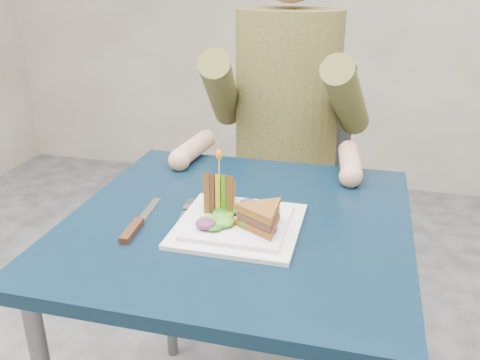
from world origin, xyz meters
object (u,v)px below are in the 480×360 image
(fork, at_px, (183,217))
(knife, at_px, (135,226))
(chair, at_px, (288,176))
(sandwich_upright, at_px, (220,194))
(sandwich_flat, at_px, (262,217))
(plate, at_px, (239,224))
(diner, at_px, (287,80))
(table, at_px, (238,248))

(fork, height_order, knife, knife)
(chair, bearing_deg, sandwich_upright, -93.34)
(sandwich_flat, bearing_deg, plate, 155.56)
(diner, bearing_deg, table, -90.00)
(plate, height_order, sandwich_flat, sandwich_flat)
(plate, bearing_deg, sandwich_upright, 140.90)
(sandwich_flat, relative_size, knife, 0.75)
(table, relative_size, plate, 2.88)
(sandwich_flat, bearing_deg, sandwich_upright, 147.61)
(knife, bearing_deg, table, 27.83)
(plate, relative_size, sandwich_flat, 1.57)
(diner, xyz_separation_m, plate, (0.01, -0.67, -0.18))
(chair, xyz_separation_m, fork, (-0.12, -0.77, 0.19))
(table, relative_size, sandwich_flat, 4.54)
(diner, bearing_deg, sandwich_upright, -93.95)
(table, bearing_deg, diner, 90.00)
(chair, distance_m, fork, 0.80)
(knife, bearing_deg, chair, 76.52)
(diner, relative_size, sandwich_upright, 5.23)
(plate, bearing_deg, fork, 174.83)
(chair, xyz_separation_m, plate, (0.01, -0.78, 0.20))
(fork, bearing_deg, sandwich_flat, -11.17)
(chair, distance_m, knife, 0.88)
(table, bearing_deg, chair, 90.00)
(sandwich_flat, xyz_separation_m, sandwich_upright, (-0.11, 0.07, 0.01))
(table, height_order, chair, chair)
(diner, bearing_deg, knife, -105.47)
(diner, height_order, plate, diner)
(fork, relative_size, knife, 0.81)
(chair, height_order, diner, diner)
(diner, bearing_deg, chair, 90.00)
(sandwich_upright, xyz_separation_m, knife, (-0.16, -0.10, -0.05))
(table, height_order, sandwich_upright, sandwich_upright)
(diner, bearing_deg, fork, -100.39)
(table, distance_m, plate, 0.10)
(sandwich_flat, bearing_deg, chair, 94.81)
(plate, bearing_deg, diner, 91.08)
(sandwich_flat, bearing_deg, diner, 95.59)
(diner, distance_m, plate, 0.69)
(plate, xyz_separation_m, sandwich_flat, (0.06, -0.02, 0.04))
(sandwich_flat, xyz_separation_m, fork, (-0.19, 0.04, -0.04))
(diner, bearing_deg, sandwich_flat, -84.41)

